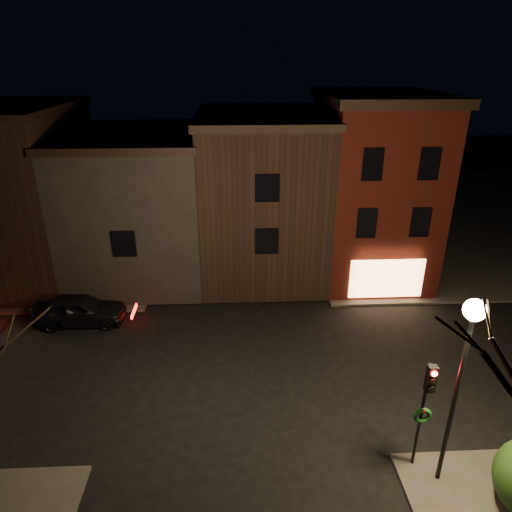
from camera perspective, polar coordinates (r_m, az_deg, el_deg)
The scene contains 9 objects.
ground at distance 20.43m, azimuth -1.97°, elevation -13.82°, with size 120.00×120.00×0.00m, color black.
sidewalk_far_right at distance 43.20m, azimuth 25.19°, elevation 4.88°, with size 30.00×30.00×0.12m, color #2D2B28.
corner_building at distance 27.81m, azimuth 14.42°, elevation 8.38°, with size 6.50×8.50×10.50m.
row_building_a at distance 27.79m, azimuth 0.64°, elevation 7.91°, with size 7.30×10.30×9.40m.
row_building_b at distance 28.45m, azimuth -14.20°, elevation 6.50°, with size 7.80×10.30×8.40m.
row_building_c at distance 30.53m, azimuth -27.90°, elevation 7.08°, with size 7.30×10.30×9.90m.
street_lamp_near at distance 14.02m, azimuth 24.86°, elevation -10.09°, with size 0.60×0.60×6.48m.
traffic_signal at distance 15.49m, azimuth 20.42°, elevation -16.64°, with size 0.58×0.38×4.05m.
parked_car_a at distance 24.67m, azimuth -21.18°, elevation -6.27°, with size 1.81×4.50×1.53m, color black.
Camera 1 is at (-0.11, -16.16, 12.51)m, focal length 32.00 mm.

